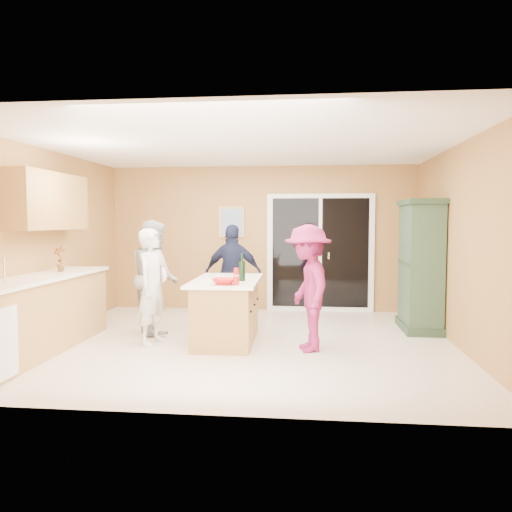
# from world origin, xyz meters

# --- Properties ---
(floor) EXTENTS (5.50, 5.50, 0.00)m
(floor) POSITION_xyz_m (0.00, 0.00, 0.00)
(floor) COLOR #F0E2CF
(floor) RESTS_ON ground
(ceiling) EXTENTS (5.50, 5.00, 0.10)m
(ceiling) POSITION_xyz_m (0.00, 0.00, 2.60)
(ceiling) COLOR white
(ceiling) RESTS_ON wall_back
(wall_back) EXTENTS (5.50, 0.10, 2.60)m
(wall_back) POSITION_xyz_m (0.00, 2.50, 1.30)
(wall_back) COLOR tan
(wall_back) RESTS_ON ground
(wall_front) EXTENTS (5.50, 0.10, 2.60)m
(wall_front) POSITION_xyz_m (0.00, -2.50, 1.30)
(wall_front) COLOR tan
(wall_front) RESTS_ON ground
(wall_left) EXTENTS (0.10, 5.00, 2.60)m
(wall_left) POSITION_xyz_m (-2.75, 0.00, 1.30)
(wall_left) COLOR tan
(wall_left) RESTS_ON ground
(wall_right) EXTENTS (0.10, 5.00, 2.60)m
(wall_right) POSITION_xyz_m (2.75, 0.00, 1.30)
(wall_right) COLOR tan
(wall_right) RESTS_ON ground
(left_cabinet_run) EXTENTS (0.65, 3.05, 1.24)m
(left_cabinet_run) POSITION_xyz_m (-2.45, -1.05, 0.46)
(left_cabinet_run) COLOR #B28345
(left_cabinet_run) RESTS_ON floor
(upper_cabinets) EXTENTS (0.35, 1.60, 0.75)m
(upper_cabinets) POSITION_xyz_m (-2.58, -0.20, 1.88)
(upper_cabinets) COLOR #B28345
(upper_cabinets) RESTS_ON wall_left
(sliding_door) EXTENTS (1.90, 0.07, 2.10)m
(sliding_door) POSITION_xyz_m (1.05, 2.46, 1.05)
(sliding_door) COLOR white
(sliding_door) RESTS_ON floor
(framed_picture) EXTENTS (0.46, 0.04, 0.56)m
(framed_picture) POSITION_xyz_m (-0.55, 2.48, 1.60)
(framed_picture) COLOR tan
(framed_picture) RESTS_ON wall_back
(kitchen_island) EXTENTS (0.90, 1.61, 0.84)m
(kitchen_island) POSITION_xyz_m (-0.24, 0.05, 0.39)
(kitchen_island) COLOR #B28345
(kitchen_island) RESTS_ON floor
(green_hutch) EXTENTS (0.55, 1.05, 1.93)m
(green_hutch) POSITION_xyz_m (2.49, 1.05, 0.94)
(green_hutch) COLOR #233925
(green_hutch) RESTS_ON floor
(woman_white) EXTENTS (0.48, 0.62, 1.52)m
(woman_white) POSITION_xyz_m (-1.18, -0.18, 0.76)
(woman_white) COLOR silver
(woman_white) RESTS_ON floor
(woman_grey) EXTENTS (0.94, 1.00, 1.63)m
(woman_grey) POSITION_xyz_m (-1.37, 0.48, 0.82)
(woman_grey) COLOR #AAAAAC
(woman_grey) RESTS_ON floor
(woman_navy) EXTENTS (0.94, 0.44, 1.56)m
(woman_navy) POSITION_xyz_m (-0.34, 1.27, 0.78)
(woman_navy) COLOR #1A223A
(woman_navy) RESTS_ON floor
(woman_magenta) EXTENTS (0.80, 1.12, 1.57)m
(woman_magenta) POSITION_xyz_m (0.84, -0.31, 0.79)
(woman_magenta) COLOR maroon
(woman_magenta) RESTS_ON floor
(serving_bowl) EXTENTS (0.31, 0.31, 0.07)m
(serving_bowl) POSITION_xyz_m (-0.18, -0.48, 0.87)
(serving_bowl) COLOR #B21315
(serving_bowl) RESTS_ON kitchen_island
(tulip_vase) EXTENTS (0.22, 0.18, 0.35)m
(tulip_vase) POSITION_xyz_m (-2.45, -0.17, 1.12)
(tulip_vase) COLOR red
(tulip_vase) RESTS_ON left_cabinet_run
(tumbler_near) EXTENTS (0.09, 0.09, 0.10)m
(tumbler_near) POSITION_xyz_m (-0.03, -0.54, 0.89)
(tumbler_near) COLOR #B21315
(tumbler_near) RESTS_ON kitchen_island
(tumbler_far) EXTENTS (0.08, 0.08, 0.10)m
(tumbler_far) POSITION_xyz_m (-0.19, 0.60, 0.89)
(tumbler_far) COLOR #B21315
(tumbler_far) RESTS_ON kitchen_island
(wine_bottle) EXTENTS (0.08, 0.08, 0.36)m
(wine_bottle) POSITION_xyz_m (-0.01, -0.10, 0.98)
(wine_bottle) COLOR black
(wine_bottle) RESTS_ON kitchen_island
(white_plate) EXTENTS (0.27, 0.27, 0.01)m
(white_plate) POSITION_xyz_m (-0.45, 0.11, 0.85)
(white_plate) COLOR silver
(white_plate) RESTS_ON kitchen_island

